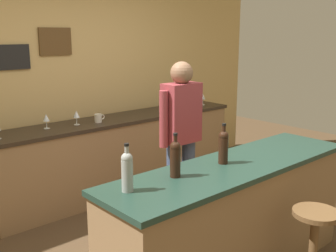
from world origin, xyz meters
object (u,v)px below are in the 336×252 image
bartender (181,134)px  wine_bottle_c (223,146)px  wine_glass_c (76,115)px  coffee_mug (98,118)px  bar_stool (314,240)px  wine_glass_b (46,118)px  wine_glass_d (172,102)px  wine_bottle_a (127,170)px  wine_bottle_b (175,158)px  wine_glass_e (203,97)px

bartender → wine_bottle_c: (-0.35, -0.82, 0.12)m
wine_glass_c → coffee_mug: wine_glass_c is taller
bartender → bar_stool: bearing=-94.0°
wine_glass_b → wine_glass_d: bearing=-4.7°
bartender → wine_glass_d: bartender is taller
wine_bottle_a → wine_glass_c: wine_bottle_a is taller
wine_bottle_b → wine_bottle_c: size_ratio=1.00×
wine_bottle_a → wine_bottle_b: (0.39, -0.01, 0.00)m
wine_bottle_a → wine_bottle_b: same height
wine_glass_d → wine_bottle_c: bearing=-122.5°
bar_stool → wine_glass_d: size_ratio=4.39×
wine_bottle_b → wine_glass_e: 2.97m
coffee_mug → bar_stool: bearing=-87.4°
bartender → wine_bottle_c: 0.90m
wine_glass_b → wine_glass_c: bearing=-8.5°
bar_stool → wine_bottle_b: wine_bottle_b is taller
wine_glass_b → wine_glass_c: (0.32, -0.05, 0.00)m
bar_stool → wine_bottle_b: bearing=136.9°
wine_bottle_c → coffee_mug: (0.13, 1.93, -0.11)m
wine_bottle_a → wine_glass_e: (2.67, 1.90, -0.05)m
bartender → coffee_mug: (-0.22, 1.11, 0.01)m
wine_bottle_b → wine_glass_b: size_ratio=1.97×
bar_stool → wine_glass_b: 2.81m
bar_stool → coffee_mug: 2.62m
wine_glass_c → wine_glass_d: 1.32m
wine_bottle_b → wine_glass_d: 2.50m
wine_glass_d → wine_bottle_a: bearing=-137.9°
wine_bottle_a → wine_glass_c: bearing=69.1°
wine_bottle_a → wine_glass_d: bearing=42.1°
wine_bottle_a → wine_glass_d: 2.78m
wine_bottle_b → wine_glass_e: wine_bottle_b is taller
wine_glass_d → wine_glass_b: bearing=175.3°
wine_bottle_c → wine_glass_e: 2.65m
wine_glass_e → coffee_mug: wine_glass_e is taller
bartender → wine_bottle_c: size_ratio=5.29×
wine_glass_b → wine_glass_e: size_ratio=1.00×
coffee_mug → wine_glass_d: bearing=-2.0°
wine_bottle_a → wine_glass_b: 2.04m
coffee_mug → bartender: bearing=-78.9°
wine_glass_e → wine_bottle_b: bearing=-140.0°
bartender → bar_stool: (-0.10, -1.46, -0.48)m
wine_bottle_a → wine_bottle_c: same height
wine_glass_c → wine_glass_b: bearing=171.5°
wine_bottle_c → coffee_mug: size_ratio=2.45×
wine_glass_c → wine_glass_d: (1.32, -0.09, 0.00)m
bar_stool → wine_glass_b: wine_glass_b is taller
wine_bottle_c → wine_glass_c: wine_bottle_c is taller
wine_bottle_c → wine_bottle_b: bearing=177.1°
wine_bottle_a → coffee_mug: bearing=62.5°
wine_glass_c → coffee_mug: size_ratio=1.24×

